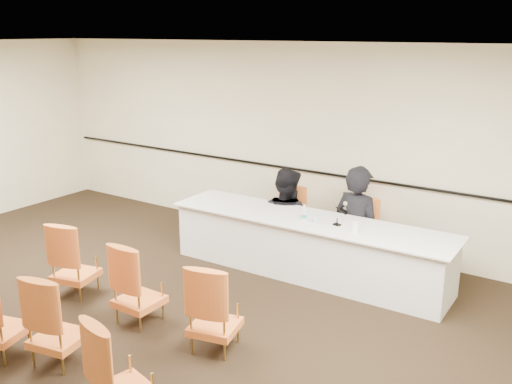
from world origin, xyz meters
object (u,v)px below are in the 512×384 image
Objects in this scene: panel_table at (308,247)px; aud_chair_back_right at (121,370)px; microphone at (337,215)px; panelist_second at (286,225)px; water_bottle at (304,213)px; aud_chair_front_mid at (138,282)px; aud_chair_front_left at (75,258)px; panelist_main_chair at (357,234)px; aud_chair_back_mid at (57,318)px; coffee_cup at (355,227)px; drinking_glass at (316,219)px; aud_chair_front_right at (215,306)px; panelist_second_chair at (286,220)px; panelist_main at (357,235)px.

aud_chair_back_right is at bearing -88.38° from panel_table.
panelist_second is at bearing 164.44° from microphone.
aud_chair_back_right is at bearing -86.95° from water_bottle.
aud_chair_front_mid is at bearing 144.40° from aud_chair_back_right.
microphone is 0.31× the size of aud_chair_front_left.
panelist_main_chair is 1.00× the size of aud_chair_back_mid.
panelist_second is at bearing 73.77° from aud_chair_back_mid.
drinking_glass is at bearing 176.04° from coffee_cup.
aud_chair_back_right reaches higher than drinking_glass.
panelist_main_chair is 1.00× the size of aud_chair_front_mid.
panelist_second is 4.12m from aud_chair_back_right.
microphone reaches higher than aud_chair_front_right.
aud_chair_front_mid is (-0.91, -2.10, -0.41)m from water_bottle.
aud_chair_front_left is at bearing -138.02° from drinking_glass.
panelist_main_chair is 1.00× the size of aud_chair_front_right.
panel_table is 0.86m from coffee_cup.
panelist_second is 1.15m from drinking_glass.
aud_chair_back_right is (-0.26, -3.44, -0.45)m from microphone.
drinking_glass is at bearing -39.19° from panelist_second_chair.
panel_table is 2.25× the size of panelist_second.
aud_chair_back_right reaches higher than coffee_cup.
panelist_second_chair is at bearing 73.77° from aud_chair_back_mid.
aud_chair_front_mid reaches higher than panel_table.
coffee_cup is at bearing 59.82° from aud_chair_front_right.
drinking_glass is 2.38m from aud_chair_front_mid.
panelist_second_chair is 3.78m from aud_chair_back_mid.
aud_chair_front_right is 1.53m from aud_chair_back_mid.
panel_table is 1.98× the size of panelist_main.
aud_chair_front_mid is at bearing -117.38° from panelist_main_chair.
coffee_cup is (0.56, -0.04, 0.01)m from drinking_glass.
panelist_main_chair is at bearing 111.53° from coffee_cup.
water_bottle is 2.13m from aud_chair_front_right.
panelist_main_chair is 4.06m from aud_chair_back_right.
microphone is at bearing 157.31° from panelist_second.
aud_chair_back_right is (-0.28, -4.05, 0.00)m from panelist_main_chair.
coffee_cup is 0.13× the size of aud_chair_back_right.
drinking_glass is 0.57m from coffee_cup.
water_bottle reaches higher than panel_table.
panelist_second_chair is 1.33m from microphone.
microphone is at bearing 54.44° from aud_chair_back_mid.
aud_chair_front_mid is 1.02m from aud_chair_back_mid.
drinking_glass is at bearing 104.20° from aud_chair_back_right.
panelist_second_chair is at bearing 139.52° from panel_table.
panel_table is 4.08× the size of aud_chair_front_right.
aud_chair_front_mid is at bearing 74.58° from aud_chair_back_mid.
panelist_second_chair is 1.00× the size of aud_chair_front_right.
panelist_second is at bearing 115.92° from aud_chair_back_right.
aud_chair_front_mid and aud_chair_back_mid have the same top height.
aud_chair_front_right is (0.14, -2.08, -0.41)m from water_bottle.
panel_table is 4.08× the size of aud_chair_front_mid.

